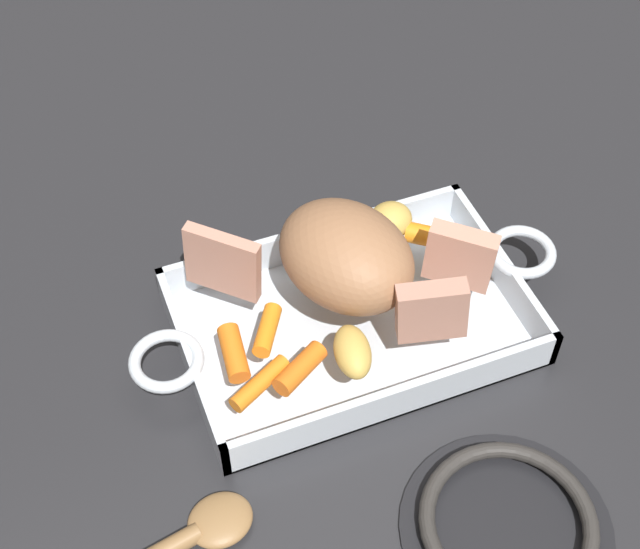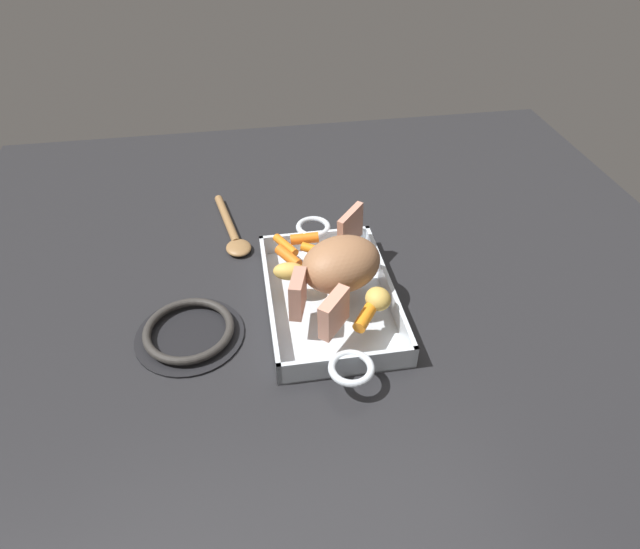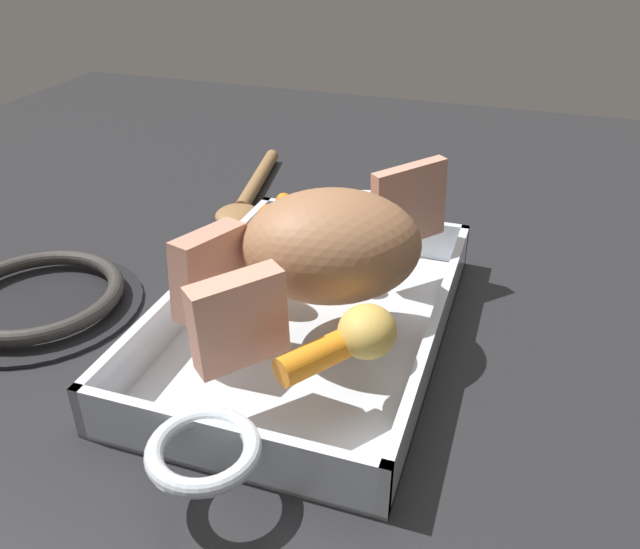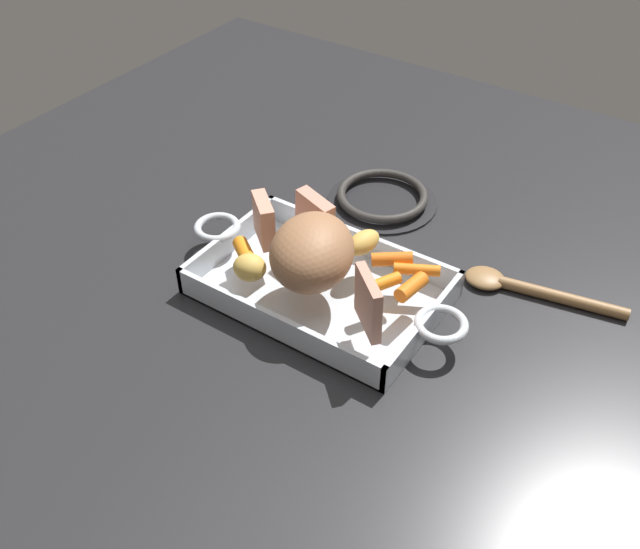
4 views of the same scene
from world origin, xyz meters
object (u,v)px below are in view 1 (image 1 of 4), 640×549
(roast_slice_thin, at_px, (431,311))
(baby_carrot_northwest, at_px, (300,368))
(baby_carrot_long, at_px, (234,353))
(potato_golden_large, at_px, (390,220))
(baby_carrot_center_right, at_px, (267,330))
(roasting_dish, at_px, (352,320))
(stove_burner_rear, at_px, (508,525))
(roast_slice_outer, at_px, (460,257))
(pork_roast, at_px, (344,256))
(roast_slice_thick, at_px, (223,263))
(baby_carrot_southeast, at_px, (260,383))
(potato_corner, at_px, (352,352))
(baby_carrot_northeast, at_px, (431,237))

(roast_slice_thin, height_order, baby_carrot_northwest, roast_slice_thin)
(baby_carrot_long, relative_size, potato_golden_large, 1.16)
(potato_golden_large, bearing_deg, baby_carrot_center_right, -153.63)
(roast_slice_thin, distance_m, baby_carrot_northwest, 0.14)
(roasting_dish, height_order, stove_burner_rear, roasting_dish)
(roast_slice_outer, bearing_deg, baby_carrot_center_right, 179.54)
(baby_carrot_long, xyz_separation_m, potato_golden_large, (0.21, 0.10, 0.01))
(pork_roast, distance_m, baby_carrot_center_right, 0.11)
(roasting_dish, height_order, roast_slice_thin, roast_slice_thin)
(baby_carrot_northwest, bearing_deg, roasting_dish, 38.95)
(pork_roast, bearing_deg, roast_slice_thick, 160.23)
(roast_slice_outer, xyz_separation_m, baby_carrot_center_right, (-0.21, 0.00, -0.03))
(baby_carrot_center_right, bearing_deg, baby_carrot_long, -158.33)
(baby_carrot_long, relative_size, baby_carrot_southeast, 0.84)
(pork_roast, xyz_separation_m, baby_carrot_northwest, (-0.08, -0.09, -0.04))
(stove_burner_rear, bearing_deg, roast_slice_thick, 116.30)
(baby_carrot_long, bearing_deg, roast_slice_thin, -11.43)
(potato_corner, bearing_deg, roast_slice_outer, 22.11)
(roast_slice_outer, relative_size, stove_burner_rear, 0.36)
(pork_roast, relative_size, roast_slice_thick, 1.91)
(baby_carrot_center_right, distance_m, stove_burner_rear, 0.29)
(pork_roast, bearing_deg, stove_burner_rear, -80.92)
(roast_slice_thin, height_order, baby_carrot_northeast, roast_slice_thin)
(roast_slice_thin, distance_m, roast_slice_outer, 0.08)
(baby_carrot_center_right, xyz_separation_m, baby_carrot_northeast, (0.20, 0.05, 0.00))
(baby_carrot_long, bearing_deg, roasting_dish, 11.21)
(baby_carrot_northeast, relative_size, potato_golden_large, 1.12)
(roast_slice_thick, height_order, potato_golden_large, roast_slice_thick)
(baby_carrot_long, distance_m, potato_golden_large, 0.23)
(potato_golden_large, height_order, stove_burner_rear, potato_golden_large)
(baby_carrot_long, height_order, baby_carrot_northwest, baby_carrot_long)
(baby_carrot_northeast, xyz_separation_m, potato_golden_large, (-0.03, 0.03, 0.01))
(roast_slice_outer, xyz_separation_m, baby_carrot_northwest, (-0.19, -0.05, -0.02))
(roast_slice_outer, bearing_deg, roast_slice_thick, 161.77)
(potato_golden_large, bearing_deg, baby_carrot_long, -154.49)
(stove_burner_rear, bearing_deg, potato_corner, 111.05)
(roasting_dish, height_order, potato_golden_large, potato_golden_large)
(roasting_dish, distance_m, potato_golden_large, 0.12)
(roasting_dish, height_order, baby_carrot_southeast, baby_carrot_southeast)
(roast_slice_thin, relative_size, potato_corner, 1.12)
(pork_roast, distance_m, roast_slice_thick, 0.12)
(baby_carrot_long, bearing_deg, baby_carrot_northeast, 15.77)
(potato_corner, bearing_deg, roast_slice_thick, 123.06)
(roast_slice_thin, relative_size, stove_burner_rear, 0.35)
(roast_slice_thin, bearing_deg, baby_carrot_center_right, 160.23)
(roast_slice_thin, height_order, roast_slice_thick, roast_slice_thick)
(roasting_dish, bearing_deg, stove_burner_rear, -80.66)
(baby_carrot_center_right, distance_m, potato_golden_large, 0.19)
(baby_carrot_northwest, xyz_separation_m, baby_carrot_center_right, (-0.01, 0.06, -0.00))
(roasting_dish, relative_size, roast_slice_thin, 6.87)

